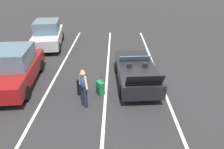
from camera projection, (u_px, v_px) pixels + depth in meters
ground_plane at (135, 83)px, 10.28m from camera, size 80.00×80.00×0.00m
lot_line_near at (161, 83)px, 10.26m from camera, size 18.00×0.12×0.01m
lot_line_mid at (107, 82)px, 10.29m from camera, size 18.00×0.12×0.01m
lot_line_far at (53, 82)px, 10.32m from camera, size 18.00×0.12×0.01m
convertible_car at (135, 70)px, 10.18m from camera, size 4.33×2.06×1.49m
suitcase_large_black at (82, 86)px, 9.25m from camera, size 0.53×0.40×1.05m
suitcase_medium_bright at (100, 88)px, 9.22m from camera, size 0.47×0.41×0.85m
traveler_person at (84, 86)px, 8.11m from camera, size 0.52×0.45×1.65m
parked_sedan_near at (48, 34)px, 14.81m from camera, size 4.72×2.45×1.82m
parked_sedan_far at (14, 68)px, 9.74m from camera, size 4.65×2.23×1.82m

